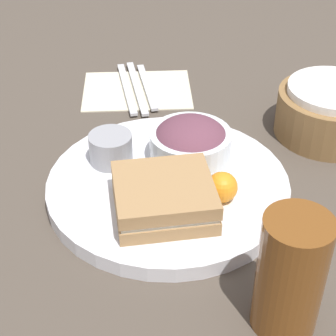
{
  "coord_description": "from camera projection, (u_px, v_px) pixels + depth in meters",
  "views": [
    {
      "loc": [
        0.59,
        -0.03,
        0.48
      ],
      "look_at": [
        0.0,
        0.0,
        0.04
      ],
      "focal_mm": 60.0,
      "sensor_mm": 36.0,
      "label": 1
    }
  ],
  "objects": [
    {
      "name": "ground_plane",
      "position": [
        168.0,
        193.0,
        0.76
      ],
      "size": [
        4.0,
        4.0,
        0.0
      ],
      "primitive_type": "plane",
      "color": "#4C4238"
    },
    {
      "name": "plate",
      "position": [
        168.0,
        186.0,
        0.75
      ],
      "size": [
        0.32,
        0.32,
        0.02
      ],
      "primitive_type": "cylinder",
      "color": "silver",
      "rests_on": "ground_plane"
    },
    {
      "name": "sandwich",
      "position": [
        164.0,
        197.0,
        0.69
      ],
      "size": [
        0.12,
        0.13,
        0.04
      ],
      "color": "#A37A4C",
      "rests_on": "plate"
    },
    {
      "name": "salad_bowl",
      "position": [
        191.0,
        143.0,
        0.77
      ],
      "size": [
        0.11,
        0.11,
        0.06
      ],
      "color": "white",
      "rests_on": "plate"
    },
    {
      "name": "dressing_cup",
      "position": [
        111.0,
        148.0,
        0.77
      ],
      "size": [
        0.06,
        0.06,
        0.04
      ],
      "primitive_type": "cylinder",
      "color": "#99999E",
      "rests_on": "plate"
    },
    {
      "name": "orange_wedge",
      "position": [
        222.0,
        187.0,
        0.7
      ],
      "size": [
        0.04,
        0.04,
        0.04
      ],
      "primitive_type": "sphere",
      "color": "orange",
      "rests_on": "plate"
    },
    {
      "name": "drink_glass",
      "position": [
        290.0,
        275.0,
        0.55
      ],
      "size": [
        0.07,
        0.07,
        0.14
      ],
      "primitive_type": "cylinder",
      "color": "brown",
      "rests_on": "ground_plane"
    },
    {
      "name": "bread_basket",
      "position": [
        330.0,
        111.0,
        0.86
      ],
      "size": [
        0.16,
        0.16,
        0.08
      ],
      "color": "olive",
      "rests_on": "ground_plane"
    },
    {
      "name": "napkin",
      "position": [
        137.0,
        90.0,
        0.99
      ],
      "size": [
        0.14,
        0.19,
        0.0
      ],
      "primitive_type": "cube",
      "color": "beige",
      "rests_on": "ground_plane"
    },
    {
      "name": "fork",
      "position": [
        127.0,
        88.0,
        0.99
      ],
      "size": [
        0.18,
        0.04,
        0.01
      ],
      "primitive_type": "cube",
      "rotation": [
        0.0,
        0.0,
        3.28
      ],
      "color": "silver",
      "rests_on": "napkin"
    },
    {
      "name": "knife",
      "position": [
        137.0,
        87.0,
        0.99
      ],
      "size": [
        0.19,
        0.04,
        0.01
      ],
      "primitive_type": "cube",
      "rotation": [
        0.0,
        0.0,
        3.28
      ],
      "color": "silver",
      "rests_on": "napkin"
    },
    {
      "name": "spoon",
      "position": [
        147.0,
        86.0,
        0.99
      ],
      "size": [
        0.17,
        0.03,
        0.01
      ],
      "primitive_type": "cube",
      "rotation": [
        0.0,
        0.0,
        3.28
      ],
      "color": "silver",
      "rests_on": "napkin"
    }
  ]
}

